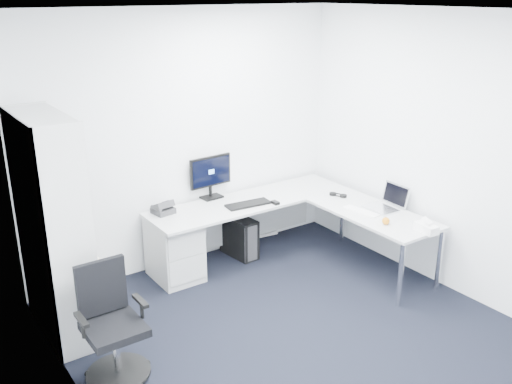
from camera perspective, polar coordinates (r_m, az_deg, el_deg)
ground at (r=5.00m, az=5.64°, el=-15.14°), size 4.20×4.20×0.00m
ceiling at (r=4.12m, az=6.94°, el=17.46°), size 4.20×4.20×0.00m
wall_back at (r=6.05m, az=-6.88°, el=5.15°), size 3.60×0.02×2.70m
wall_left at (r=3.55m, az=-16.51°, el=-6.12°), size 0.02×4.20×2.70m
wall_right at (r=5.68m, az=20.17°, el=3.12°), size 0.02×4.20×2.70m
l_desk at (r=6.09m, az=1.22°, el=-4.67°), size 2.33×1.30×0.68m
drawer_pedestal at (r=5.95m, az=-8.16°, el=-5.55°), size 0.44×0.55×0.68m
bookshelf at (r=5.03m, az=-19.62°, el=-3.45°), size 0.38×0.97×1.94m
task_chair at (r=4.52m, az=-14.01°, el=-12.87°), size 0.52×0.52×0.92m
black_pc_tower at (r=6.42m, az=-1.69°, el=-4.49°), size 0.25×0.48×0.45m
beige_pc_tower at (r=5.87m, az=-15.93°, el=-8.21°), size 0.18×0.38×0.36m
power_strip at (r=6.99m, az=0.86°, el=-4.25°), size 0.34×0.10×0.04m
monitor at (r=6.21m, az=-4.52°, el=1.52°), size 0.52×0.19×0.49m
black_keyboard at (r=6.06m, az=-0.79°, el=-1.22°), size 0.50×0.22×0.02m
mouse at (r=6.10m, az=1.93°, el=-1.07°), size 0.06×0.10×0.03m
desk_phone at (r=5.90m, az=-9.29°, el=-1.49°), size 0.22×0.22×0.14m
laptop at (r=6.04m, az=12.43°, el=-0.63°), size 0.36×0.35×0.25m
white_keyboard at (r=5.98m, az=10.47°, el=-1.90°), size 0.17×0.41×0.01m
headphones at (r=6.39m, az=8.21°, el=-0.20°), size 0.18×0.22×0.05m
orange_fruit at (r=5.70m, az=12.85°, el=-2.84°), size 0.08×0.08×0.08m
tissue_box at (r=5.63m, az=16.66°, el=-3.47°), size 0.14×0.24×0.08m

